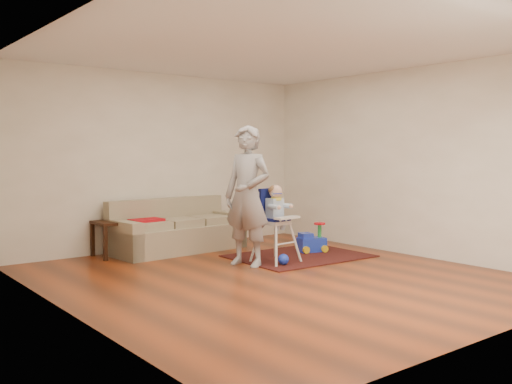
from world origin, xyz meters
TOP-DOWN VIEW (x-y plane):
  - ground at (0.00, 0.00)m, footprint 5.50×5.50m
  - room_envelope at (0.00, 0.53)m, footprint 5.04×5.52m
  - sofa at (-0.00, 2.30)m, footprint 2.08×0.96m
  - side_table at (-0.96, 2.47)m, footprint 0.51×0.51m
  - area_rug at (1.13, 0.84)m, footprint 1.89×1.44m
  - ride_on_toy at (1.51, 0.98)m, footprint 0.46×0.39m
  - toy_ball at (0.51, 0.47)m, footprint 0.14×0.14m
  - high_chair at (0.58, 0.71)m, footprint 0.54×0.54m
  - adult at (0.16, 0.79)m, footprint 0.63×0.78m

SIDE VIEW (x-z plane):
  - ground at x=0.00m, z-range 0.00..0.00m
  - area_rug at x=1.13m, z-range 0.00..0.01m
  - toy_ball at x=0.51m, z-range 0.01..0.16m
  - ride_on_toy at x=1.51m, z-range 0.01..0.45m
  - side_table at x=-0.96m, z-range 0.00..0.51m
  - sofa at x=0.00m, z-range 0.00..0.78m
  - high_chair at x=0.58m, z-range -0.02..1.04m
  - adult at x=0.16m, z-range 0.00..1.84m
  - room_envelope at x=0.00m, z-range 0.52..3.24m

